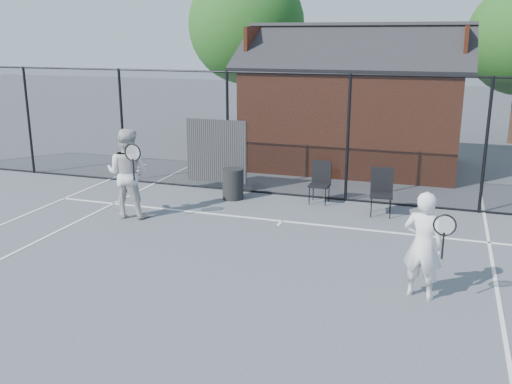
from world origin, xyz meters
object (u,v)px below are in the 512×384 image
(clubhouse, at_px, (354,112))
(player_front, at_px, (423,245))
(chair_left, at_px, (319,183))
(waste_bin, at_px, (233,184))
(player_back, at_px, (128,173))
(chair_right, at_px, (381,193))

(clubhouse, xyz_separation_m, player_front, (2.47, -8.81, -0.78))
(chair_left, relative_size, waste_bin, 1.29)
(clubhouse, distance_m, waste_bin, 5.29)
(player_front, xyz_separation_m, waste_bin, (-4.58, 4.12, -0.46))
(clubhouse, height_order, chair_left, clubhouse)
(player_front, bearing_deg, waste_bin, 138.04)
(player_back, bearing_deg, player_front, -18.72)
(chair_right, bearing_deg, player_front, -81.68)
(player_back, bearing_deg, chair_left, 31.86)
(player_front, relative_size, chair_right, 1.63)
(waste_bin, bearing_deg, chair_right, -3.28)
(clubhouse, bearing_deg, player_back, -119.28)
(chair_left, xyz_separation_m, waste_bin, (-2.06, -0.30, -0.11))
(clubhouse, relative_size, chair_left, 6.79)
(clubhouse, bearing_deg, waste_bin, -114.17)
(player_back, height_order, chair_right, player_back)
(player_front, relative_size, chair_left, 1.72)
(player_back, distance_m, chair_left, 4.39)
(player_front, xyz_separation_m, chair_left, (-2.52, 4.41, -0.35))
(player_back, bearing_deg, waste_bin, 50.55)
(player_front, height_order, player_back, player_back)
(player_front, distance_m, chair_right, 4.06)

